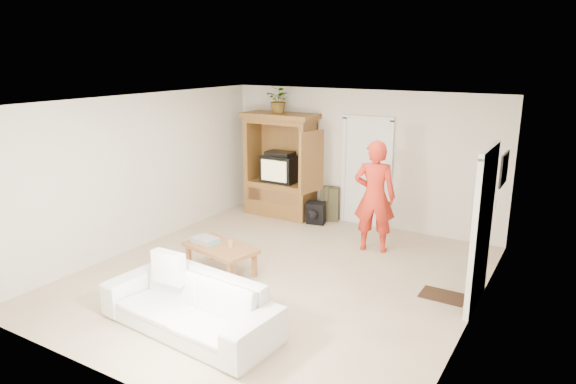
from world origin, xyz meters
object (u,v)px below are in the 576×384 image
at_px(coffee_table, 220,249).
at_px(armoire, 281,172).
at_px(man, 375,196).
at_px(sofa, 189,304).

bearing_deg(coffee_table, armoire, 116.36).
xyz_separation_m(armoire, man, (2.38, -0.91, 0.04)).
height_order(sofa, coffee_table, sofa).
bearing_deg(man, coffee_table, 37.30).
xyz_separation_m(armoire, sofa, (1.48, -4.51, -0.58)).
height_order(man, coffee_table, man).
relative_size(armoire, man, 1.11).
bearing_deg(armoire, man, -21.01).
bearing_deg(sofa, coffee_table, 120.57).
height_order(armoire, coffee_table, armoire).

